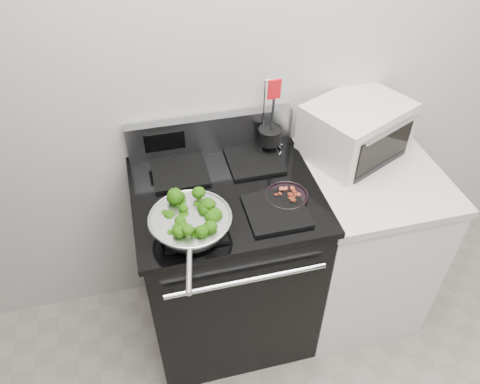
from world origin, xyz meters
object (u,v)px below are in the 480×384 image
object	(u,v)px
toaster_oven	(356,129)
skillet	(191,223)
gas_range	(227,262)
utensil_holder	(270,139)
bacon_plate	(287,194)

from	to	relation	value
toaster_oven	skillet	bearing A→B (deg)	179.13
gas_range	toaster_oven	world-z (taller)	toaster_oven
gas_range	skillet	xyz separation A→B (m)	(-0.18, -0.20, 0.51)
gas_range	skillet	distance (m)	0.58
skillet	utensil_holder	size ratio (longest dim) A/B	1.32
toaster_oven	bacon_plate	bearing A→B (deg)	-172.15
bacon_plate	utensil_holder	bearing A→B (deg)	86.46
gas_range	skillet	size ratio (longest dim) A/B	2.26
bacon_plate	skillet	bearing A→B (deg)	-166.06
bacon_plate	utensil_holder	size ratio (longest dim) A/B	0.48
skillet	utensil_holder	xyz separation A→B (m)	(0.44, 0.43, 0.02)
toaster_oven	gas_range	bearing A→B (deg)	169.52
gas_range	bacon_plate	distance (m)	0.54
utensil_holder	toaster_oven	xyz separation A→B (m)	(0.39, -0.06, 0.03)
gas_range	utensil_holder	size ratio (longest dim) A/B	2.99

